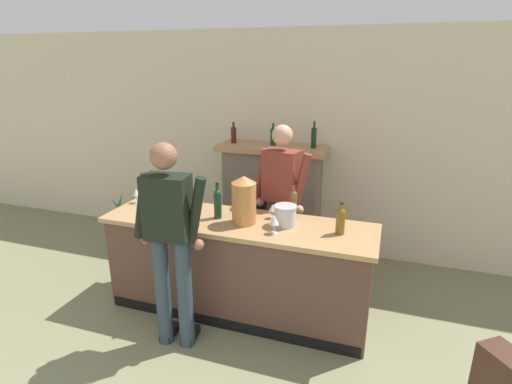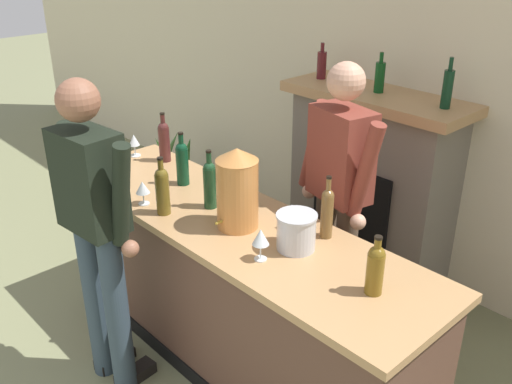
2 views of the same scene
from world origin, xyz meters
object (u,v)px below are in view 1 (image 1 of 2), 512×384
Objects in this scene: ice_bucket_steel at (285,216)px; wine_glass_mid_counter at (274,220)px; person_customer at (170,239)px; wine_bottle_port_short at (293,203)px; wine_bottle_burgundy_dark at (187,196)px; wine_bottle_riesling_slim at (159,188)px; wine_bottle_cabernet_heavy at (341,220)px; potted_plant_corner at (127,221)px; wine_glass_by_dispenser at (273,208)px; wine_bottle_chardonnay_pale at (195,210)px; wine_glass_near_bucket at (136,193)px; wine_glass_back_row at (176,214)px; copper_dispenser at (244,200)px; fireplace_stone at (272,199)px; person_bartender at (281,201)px; wine_bottle_rose_blush at (218,202)px.

ice_bucket_steel is 1.24× the size of wine_glass_mid_counter.
person_customer reaches higher than wine_bottle_port_short.
wine_bottle_riesling_slim is at bearing 160.57° from wine_bottle_burgundy_dark.
wine_bottle_cabernet_heavy reaches higher than ice_bucket_steel.
wine_glass_by_dispenser is (2.35, -0.91, 0.79)m from potted_plant_corner.
wine_bottle_burgundy_dark is 0.42m from wine_bottle_riesling_slim.
ice_bucket_steel is 0.60× the size of wine_bottle_port_short.
wine_bottle_chardonnay_pale is 0.73m from wine_glass_by_dispenser.
wine_glass_near_bucket is (-0.84, 0.76, 0.07)m from person_customer.
wine_glass_by_dispenser is at bearing -159.90° from wine_bottle_port_short.
wine_bottle_chardonnay_pale is 0.99× the size of wine_bottle_riesling_slim.
potted_plant_corner is 2.35× the size of wine_bottle_cabernet_heavy.
potted_plant_corner is 2.20m from wine_glass_back_row.
copper_dispenser is 3.14× the size of wine_glass_by_dispenser.
person_customer reaches higher than ice_bucket_steel.
wine_bottle_riesling_slim is at bearing 172.26° from ice_bucket_steel.
wine_bottle_riesling_slim is at bearing -127.77° from fireplace_stone.
wine_glass_mid_counter is (0.72, 0.06, -0.03)m from wine_bottle_chardonnay_pale.
copper_dispenser reaches higher than wine_bottle_port_short.
person_bartender reaches higher than wine_bottle_port_short.
wine_glass_by_dispenser is (0.21, 0.19, -0.12)m from copper_dispenser.
wine_bottle_rose_blush is at bearing -15.88° from wine_bottle_riesling_slim.
wine_bottle_chardonnay_pale is 1.18× the size of wine_bottle_cabernet_heavy.
wine_bottle_cabernet_heavy reaches higher than wine_glass_near_bucket.
wine_glass_back_row is (-0.29, -0.26, -0.05)m from wine_bottle_rose_blush.
wine_bottle_chardonnay_pale is at bearing -125.04° from person_bartender.
wine_bottle_burgundy_dark is (-0.64, 0.11, -0.07)m from copper_dispenser.
copper_dispenser is 0.66m from wine_bottle_burgundy_dark.
wine_glass_back_row is at bearing 111.77° from person_customer.
wine_bottle_cabernet_heavy is (1.51, -0.08, -0.02)m from wine_bottle_burgundy_dark.
wine_glass_back_row is 0.78m from wine_glass_near_bucket.
ice_bucket_steel is 1.45× the size of wine_glass_by_dispenser.
potted_plant_corner is 2.57m from copper_dispenser.
wine_glass_mid_counter is (0.11, -0.33, 0.02)m from wine_glass_by_dispenser.
wine_bottle_port_short is (0.40, 0.26, -0.07)m from copper_dispenser.
fireplace_stone reaches higher than copper_dispenser.
wine_bottle_port_short is at bearing 0.30° from wine_bottle_riesling_slim.
wine_bottle_cabernet_heavy is at bearing -0.11° from wine_bottle_rose_blush.
wine_bottle_burgundy_dark is at bearing 177.04° from ice_bucket_steel.
person_customer is 0.67m from wine_bottle_rose_blush.
wine_glass_by_dispenser is at bearing 5.28° from wine_bottle_burgundy_dark.
potted_plant_corner is 3.24× the size of ice_bucket_steel.
wine_glass_near_bucket is (-0.86, 0.35, -0.04)m from wine_bottle_chardonnay_pale.
fireplace_stone is at bearing 68.86° from wine_bottle_burgundy_dark.
wine_bottle_burgundy_dark is 0.99× the size of wine_bottle_riesling_slim.
ice_bucket_steel is 0.61× the size of wine_bottle_burgundy_dark.
wine_glass_by_dispenser is 1.47m from wine_glass_near_bucket.
potted_plant_corner is 2.31m from wine_bottle_rose_blush.
wine_glass_by_dispenser is (-0.16, 0.13, 0.00)m from ice_bucket_steel.
person_customer is at bearing -115.97° from person_bartender.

